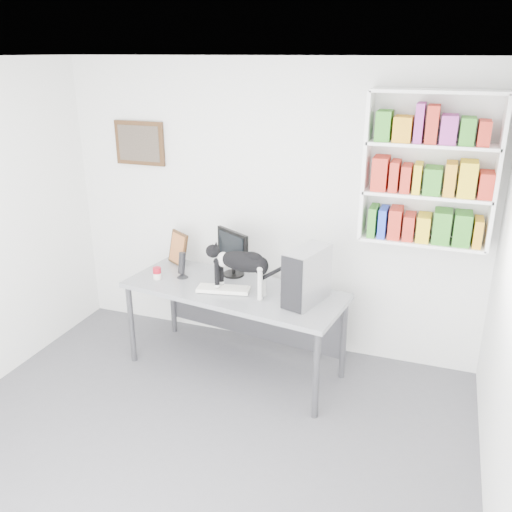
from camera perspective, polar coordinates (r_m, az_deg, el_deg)
name	(u,v)px	position (r m, az deg, el deg)	size (l,w,h in m)	color
room	(164,295)	(3.34, -9.61, -4.02)	(4.01, 4.01, 2.70)	#4E4D52
bookshelf	(429,170)	(4.57, 17.79, 8.64)	(1.03, 0.28, 1.24)	white
wall_art	(140,143)	(5.46, -12.15, 11.54)	(0.52, 0.04, 0.42)	#4D3018
desk	(235,329)	(4.89, -2.27, -7.72)	(1.93, 0.75, 0.80)	gray
monitor	(233,253)	(4.91, -2.42, 0.35)	(0.41, 0.20, 0.44)	black
keyboard	(223,289)	(4.66, -3.45, -3.49)	(0.45, 0.17, 0.03)	white
pc_tower	(307,276)	(4.39, 5.38, -2.08)	(0.20, 0.46, 0.46)	#A7A7AB
speaker	(182,265)	(4.93, -7.80, -0.91)	(0.11, 0.11, 0.25)	black
leaning_print	(178,248)	(5.24, -8.19, 0.87)	(0.27, 0.11, 0.33)	#4D3018
soup_can	(157,273)	(4.96, -10.37, -1.80)	(0.07, 0.07, 0.11)	#A70E1F
cat	(242,272)	(4.52, -1.50, -1.72)	(0.65, 0.17, 0.40)	black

